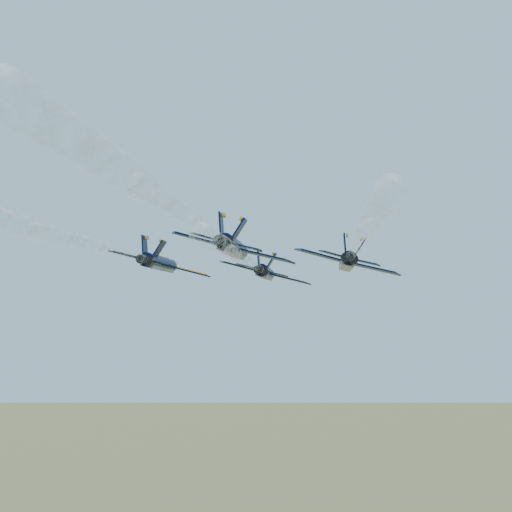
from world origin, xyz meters
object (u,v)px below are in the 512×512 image
(jet_lead, at_px, (266,273))
(jet_slot, at_px, (234,248))
(jet_left, at_px, (160,264))
(jet_right, at_px, (347,262))

(jet_lead, distance_m, jet_slot, 27.74)
(jet_lead, height_order, jet_left, same)
(jet_right, xyz_separation_m, jet_slot, (-9.59, -17.02, 0.00))
(jet_lead, height_order, jet_slot, same)
(jet_right, height_order, jet_slot, same)
(jet_slot, bearing_deg, jet_right, 48.91)
(jet_slot, bearing_deg, jet_lead, 86.88)
(jet_left, relative_size, jet_slot, 1.00)
(jet_right, bearing_deg, jet_lead, 131.12)
(jet_left, bearing_deg, jet_lead, 46.25)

